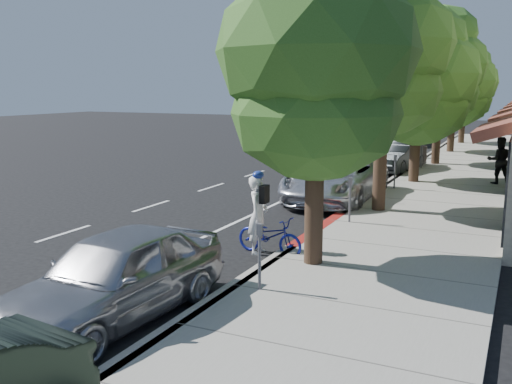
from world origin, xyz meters
The scene contains 18 objects.
ground centered at (0.00, 0.00, 0.00)m, with size 120.00×120.00×0.00m, color black.
sidewalk centered at (2.30, 8.00, 0.07)m, with size 4.60×56.00×0.15m, color gray.
curb centered at (0.00, 8.00, 0.07)m, with size 0.30×56.00×0.15m, color #9E998E.
curb_red_segment centered at (0.00, 1.00, 0.07)m, with size 0.32×4.00×0.15m, color maroon.
street_tree_0 centered at (0.90, -2.00, 4.50)m, with size 4.21×4.21×7.21m.
street_tree_1 centered at (0.90, 4.00, 5.06)m, with size 4.14×4.14×7.94m.
street_tree_2 centered at (0.90, 10.00, 4.28)m, with size 4.79×4.79×7.10m.
street_tree_3 centered at (0.90, 16.00, 4.86)m, with size 4.47×4.47×7.77m.
street_tree_4 centered at (0.90, 22.00, 4.16)m, with size 4.76×4.76×6.93m.
street_tree_5 centered at (0.90, 28.00, 4.13)m, with size 4.46×4.46×6.80m.
cyclist centered at (-0.70, -1.39, 0.93)m, with size 0.68×0.44×1.86m, color white.
bicycle centered at (-0.40, -1.40, 0.45)m, with size 0.60×1.73×0.91m, color navy.
silver_suv centered at (-0.95, 5.50, 0.79)m, with size 2.62×5.69×1.58m, color silver.
dark_sedan centered at (-0.50, 13.37, 0.74)m, with size 1.57×4.50×1.48m, color black.
white_pickup centered at (-2.04, 15.00, 0.91)m, with size 2.54×6.25×1.81m, color #BCBCBC.
dark_suv_far centered at (-2.20, 26.32, 0.74)m, with size 1.74×4.32×1.47m, color black.
near_car_a centered at (-1.19, -5.99, 0.77)m, with size 1.83×4.54×1.55m, color #ACACB1.
pedestrian centered at (4.00, 10.80, 1.07)m, with size 0.90×0.70×1.84m, color black.
Camera 1 is at (4.85, -13.26, 3.89)m, focal length 40.00 mm.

